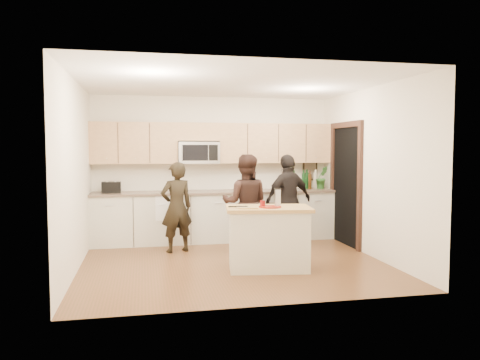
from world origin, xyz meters
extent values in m
plane|color=brown|center=(0.00, 0.00, 0.00)|extent=(4.50, 4.50, 0.00)
cube|color=silver|center=(0.00, 2.00, 1.35)|extent=(4.50, 0.02, 2.70)
cube|color=silver|center=(0.00, -2.00, 1.35)|extent=(4.50, 0.02, 2.70)
cube|color=silver|center=(-2.25, 0.00, 1.35)|extent=(0.02, 4.00, 2.70)
cube|color=silver|center=(2.25, 0.00, 1.35)|extent=(0.02, 4.00, 2.70)
cube|color=white|center=(0.00, 0.00, 2.70)|extent=(4.50, 4.00, 0.02)
cube|color=beige|center=(0.00, 1.69, 0.45)|extent=(4.50, 0.62, 0.90)
cube|color=#7B6652|center=(0.00, 1.68, 0.92)|extent=(4.50, 0.66, 0.04)
cube|color=tan|center=(-1.48, 1.83, 1.83)|extent=(1.55, 0.33, 0.75)
cube|color=tan|center=(1.17, 1.83, 1.83)|extent=(2.17, 0.33, 0.75)
cube|color=tan|center=(-0.31, 1.83, 2.04)|extent=(0.78, 0.33, 0.33)
cube|color=silver|center=(-0.31, 1.80, 1.65)|extent=(0.76, 0.40, 0.40)
cube|color=black|center=(-0.39, 1.60, 1.65)|extent=(0.47, 0.01, 0.29)
cube|color=black|center=(-0.06, 1.60, 1.65)|extent=(0.17, 0.01, 0.29)
cube|color=black|center=(2.24, 0.90, 1.05)|extent=(0.02, 1.05, 2.10)
cube|color=black|center=(2.22, 0.33, 1.05)|extent=(0.06, 0.10, 2.10)
cube|color=black|center=(2.22, 1.48, 1.05)|extent=(0.06, 0.10, 2.10)
cube|color=black|center=(2.22, 0.90, 2.15)|extent=(0.06, 1.25, 0.10)
cube|color=black|center=(1.95, 1.99, 1.28)|extent=(0.30, 0.03, 0.38)
cube|color=tan|center=(1.95, 1.97, 1.28)|extent=(0.24, 0.00, 0.32)
cube|color=white|center=(-0.95, 1.38, 0.70)|extent=(0.34, 0.01, 0.48)
cube|color=white|center=(-0.95, 1.67, 0.94)|extent=(0.34, 0.60, 0.01)
cube|color=beige|center=(0.42, -0.48, 0.42)|extent=(1.19, 0.80, 0.85)
cube|color=#B08849|center=(0.42, -0.48, 0.88)|extent=(1.29, 0.87, 0.05)
cylinder|color=maroon|center=(0.43, -0.54, 0.91)|extent=(0.32, 0.32, 0.02)
cube|color=silver|center=(0.56, -0.46, 1.03)|extent=(0.08, 0.05, 0.23)
cube|color=black|center=(0.56, -0.46, 1.16)|extent=(0.09, 0.05, 0.02)
cylinder|color=maroon|center=(0.34, -0.47, 0.95)|extent=(0.07, 0.07, 0.09)
cube|color=#B08849|center=(0.10, -0.59, 0.91)|extent=(0.29, 0.23, 0.02)
cube|color=black|center=(-0.04, -0.57, 0.93)|extent=(0.27, 0.07, 0.02)
cube|color=silver|center=(0.03, -0.59, 0.92)|extent=(0.18, 0.05, 0.01)
cube|color=black|center=(-1.88, 1.67, 1.04)|extent=(0.33, 0.20, 0.20)
cube|color=silver|center=(-1.95, 1.67, 1.14)|extent=(0.03, 0.14, 0.00)
cube|color=silver|center=(-1.81, 1.67, 1.14)|extent=(0.03, 0.14, 0.00)
cylinder|color=black|center=(1.52, 1.71, 1.12)|extent=(0.08, 0.08, 0.37)
cylinder|color=black|center=(1.82, 1.80, 1.13)|extent=(0.08, 0.08, 0.38)
cylinder|color=#3A200A|center=(1.83, 1.66, 1.12)|extent=(0.07, 0.07, 0.35)
cylinder|color=#C1B598|center=(2.00, 1.79, 1.13)|extent=(0.09, 0.09, 0.37)
cylinder|color=black|center=(1.65, 1.51, 1.13)|extent=(0.07, 0.07, 0.38)
imported|color=#35762F|center=(2.10, 1.72, 1.16)|extent=(0.26, 0.22, 0.44)
imported|color=black|center=(-0.79, 0.90, 0.75)|extent=(0.63, 0.50, 1.51)
imported|color=black|center=(0.34, 0.69, 0.82)|extent=(0.93, 0.81, 1.63)
imported|color=black|center=(1.17, 0.94, 0.81)|extent=(1.03, 0.71, 1.63)
camera|label=1|loc=(-1.32, -6.88, 1.75)|focal=35.00mm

